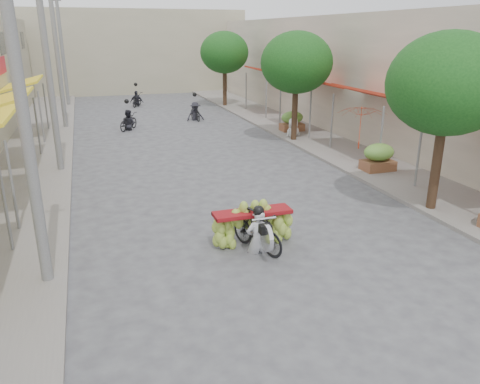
% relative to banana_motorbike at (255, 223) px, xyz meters
% --- Properties ---
extents(ground, '(120.00, 120.00, 0.00)m').
position_rel_banana_motorbike_xyz_m(ground, '(0.54, -3.25, -0.68)').
color(ground, '#57575C').
rests_on(ground, ground).
extents(sidewalk_left, '(4.00, 60.00, 0.12)m').
position_rel_banana_motorbike_xyz_m(sidewalk_left, '(-6.46, 11.75, -0.62)').
color(sidewalk_left, gray).
rests_on(sidewalk_left, ground).
extents(sidewalk_right, '(4.00, 60.00, 0.12)m').
position_rel_banana_motorbike_xyz_m(sidewalk_right, '(7.54, 11.75, -0.62)').
color(sidewalk_right, gray).
rests_on(sidewalk_right, ground).
extents(shophouse_row_right, '(9.77, 40.00, 6.00)m').
position_rel_banana_motorbike_xyz_m(shophouse_row_right, '(12.53, 10.75, 2.32)').
color(shophouse_row_right, beige).
rests_on(shophouse_row_right, ground).
extents(far_building, '(20.00, 6.00, 7.00)m').
position_rel_banana_motorbike_xyz_m(far_building, '(0.54, 34.75, 2.82)').
color(far_building, tan).
rests_on(far_building, ground).
extents(utility_pole_near, '(0.60, 0.24, 8.00)m').
position_rel_banana_motorbike_xyz_m(utility_pole_near, '(-4.86, -0.25, 3.34)').
color(utility_pole_near, slate).
rests_on(utility_pole_near, ground).
extents(utility_pole_mid, '(0.60, 0.24, 8.00)m').
position_rel_banana_motorbike_xyz_m(utility_pole_mid, '(-4.86, 8.75, 3.34)').
color(utility_pole_mid, slate).
rests_on(utility_pole_mid, ground).
extents(utility_pole_far, '(0.60, 0.24, 8.00)m').
position_rel_banana_motorbike_xyz_m(utility_pole_far, '(-4.86, 17.75, 3.34)').
color(utility_pole_far, slate).
rests_on(utility_pole_far, ground).
extents(utility_pole_back, '(0.60, 0.24, 8.00)m').
position_rel_banana_motorbike_xyz_m(utility_pole_back, '(-4.86, 26.75, 3.34)').
color(utility_pole_back, slate).
rests_on(utility_pole_back, ground).
extents(street_tree_near, '(3.40, 3.40, 5.25)m').
position_rel_banana_motorbike_xyz_m(street_tree_near, '(5.94, 0.75, 3.10)').
color(street_tree_near, '#3A2719').
rests_on(street_tree_near, ground).
extents(street_tree_mid, '(3.40, 3.40, 5.25)m').
position_rel_banana_motorbike_xyz_m(street_tree_mid, '(5.94, 10.75, 3.10)').
color(street_tree_mid, '#3A2719').
rests_on(street_tree_mid, ground).
extents(street_tree_far, '(3.40, 3.40, 5.25)m').
position_rel_banana_motorbike_xyz_m(street_tree_far, '(5.94, 22.75, 3.10)').
color(street_tree_far, '#3A2719').
rests_on(street_tree_far, ground).
extents(produce_crate_mid, '(1.20, 0.88, 1.16)m').
position_rel_banana_motorbike_xyz_m(produce_crate_mid, '(6.74, 4.75, 0.03)').
color(produce_crate_mid, brown).
rests_on(produce_crate_mid, ground).
extents(produce_crate_far, '(1.20, 0.88, 1.16)m').
position_rel_banana_motorbike_xyz_m(produce_crate_far, '(6.74, 12.75, 0.03)').
color(produce_crate_far, brown).
rests_on(produce_crate_far, ground).
extents(banana_motorbike, '(2.20, 1.91, 2.03)m').
position_rel_banana_motorbike_xyz_m(banana_motorbike, '(0.00, 0.00, 0.00)').
color(banana_motorbike, black).
rests_on(banana_motorbike, ground).
extents(market_umbrella, '(2.07, 2.07, 1.74)m').
position_rel_banana_motorbike_xyz_m(market_umbrella, '(6.51, 5.78, 1.79)').
color(market_umbrella, '#BA3718').
rests_on(market_umbrella, ground).
extents(pedestrian, '(0.97, 0.66, 1.83)m').
position_rel_banana_motorbike_xyz_m(pedestrian, '(6.26, 11.51, 0.35)').
color(pedestrian, white).
rests_on(pedestrian, ground).
extents(bg_motorbike_a, '(1.45, 1.73, 1.95)m').
position_rel_banana_motorbike_xyz_m(bg_motorbike_a, '(-1.55, 16.29, 0.05)').
color(bg_motorbike_a, black).
rests_on(bg_motorbike_a, ground).
extents(bg_motorbike_b, '(1.11, 1.77, 1.95)m').
position_rel_banana_motorbike_xyz_m(bg_motorbike_b, '(2.64, 17.99, 0.16)').
color(bg_motorbike_b, black).
rests_on(bg_motorbike_b, ground).
extents(bg_motorbike_c, '(1.29, 1.84, 1.95)m').
position_rel_banana_motorbike_xyz_m(bg_motorbike_c, '(-0.11, 24.91, 0.10)').
color(bg_motorbike_c, black).
rests_on(bg_motorbike_c, ground).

